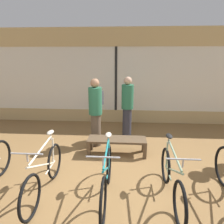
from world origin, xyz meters
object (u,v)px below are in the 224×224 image
at_px(bicycle_left, 44,174).
at_px(display_bench, 117,141).
at_px(customer_by_window, 127,106).
at_px(customer_near_rack, 96,110).
at_px(bicycle_center, 107,178).
at_px(bicycle_right, 172,179).

relative_size(bicycle_left, display_bench, 1.23).
bearing_deg(bicycle_left, display_bench, 52.08).
xyz_separation_m(display_bench, customer_by_window, (0.25, 1.13, 0.60)).
xyz_separation_m(customer_near_rack, customer_by_window, (0.82, 0.64, -0.03)).
distance_m(bicycle_left, bicycle_center, 1.08).
height_order(customer_near_rack, customer_by_window, customer_near_rack).
bearing_deg(bicycle_left, bicycle_right, -0.08).
bearing_deg(customer_by_window, bicycle_center, -97.31).
distance_m(bicycle_left, display_bench, 1.92).
bearing_deg(display_bench, customer_near_rack, 139.46).
bearing_deg(customer_by_window, display_bench, -102.37).
distance_m(bicycle_center, display_bench, 1.59).
relative_size(bicycle_right, display_bench, 1.21).
xyz_separation_m(bicycle_left, customer_by_window, (1.43, 2.64, 0.55)).
bearing_deg(bicycle_center, bicycle_left, 176.06).
relative_size(bicycle_center, customer_near_rack, 0.97).
distance_m(bicycle_center, customer_by_window, 2.79).
distance_m(bicycle_left, customer_near_rack, 2.17).
distance_m(customer_near_rack, customer_by_window, 1.04).
bearing_deg(customer_by_window, bicycle_right, -74.78).
distance_m(bicycle_left, customer_by_window, 3.05).
bearing_deg(bicycle_center, display_bench, 86.37).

